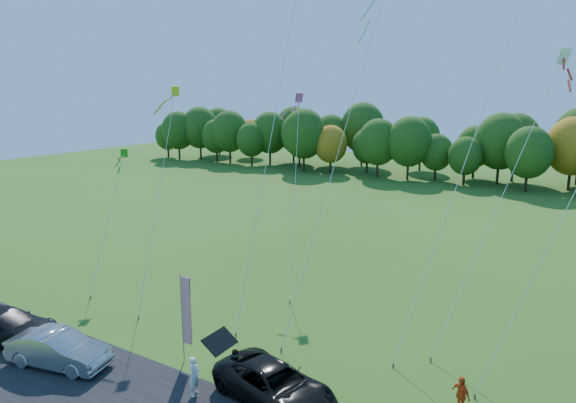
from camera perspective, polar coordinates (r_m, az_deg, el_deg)
The scene contains 16 objects.
ground at distance 25.50m, azimuth -7.49°, elevation -18.13°, with size 160.00×160.00×0.00m, color #2D5817.
tree_line at distance 74.34m, azimuth 20.30°, elevation 1.66°, with size 116.00×12.00×10.00m, color #1E4711, non-canonical shape.
black_suv at distance 22.81m, azimuth -1.50°, elevation -19.67°, with size 2.67×5.78×1.61m, color black.
silver_sedan at distance 27.57m, azimuth -24.15°, elevation -14.75°, with size 1.76×5.06×1.67m, color #9B9A9F.
dark_truck_a at distance 31.24m, azimuth -29.04°, elevation -11.94°, with size 2.40×5.91×1.72m, color black.
person_tailgate_a at distance 23.55m, azimuth -10.36°, elevation -18.55°, with size 0.64×0.42×1.76m, color white.
person_tailgate_b at distance 24.02m, azimuth -5.74°, elevation -17.84°, with size 0.82×0.64×1.68m, color gray.
person_east at distance 23.27m, azimuth 18.63°, elevation -19.68°, with size 0.94×0.39×1.60m, color #DE4914.
feather_flag at distance 25.16m, azimuth -11.33°, elevation -11.68°, with size 0.59×0.07×4.48m.
kite_delta_blue at distance 30.53m, azimuth -1.35°, elevation 10.39°, with size 3.56×12.01×24.09m.
kite_parafoil_orange at distance 28.37m, azimuth 23.79°, elevation 17.44°, with size 7.95×13.62×32.26m.
kite_delta_red at distance 26.65m, azimuth 5.80°, elevation 6.23°, with size 3.48×8.76×20.34m.
kite_diamond_yellow at distance 32.33m, azimuth -14.24°, elevation 0.60°, with size 3.17×7.11×13.38m.
kite_diamond_green at distance 36.15m, azimuth -19.34°, elevation -1.97°, with size 2.85×5.95×9.10m.
kite_diamond_white at distance 26.95m, azimuth 22.31°, elevation -0.44°, with size 4.50×7.07×15.24m.
kite_diamond_pink at distance 34.34m, azimuth 0.77°, elevation 1.23°, with size 4.47×8.17×12.97m.
Camera 1 is at (14.13, -16.83, 12.93)m, focal length 32.00 mm.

